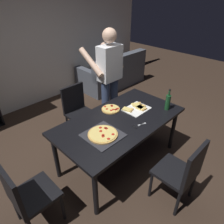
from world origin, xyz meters
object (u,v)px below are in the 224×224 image
at_px(chair_left_end, 26,194).
at_px(person_serving_pizza, 109,76).
at_px(chair_far_side, 78,109).
at_px(second_pizza_plain, 111,109).
at_px(pepperoni_pizza_on_tray, 103,135).
at_px(dining_table, 120,124).
at_px(wine_bottle, 168,102).
at_px(kitchen_scissors, 137,126).
at_px(couch, 113,74).
at_px(chair_near_camera, 183,171).

relative_size(chair_left_end, person_serving_pizza, 0.51).
height_order(chair_far_side, second_pizza_plain, chair_far_side).
bearing_deg(person_serving_pizza, chair_far_side, 157.24).
bearing_deg(pepperoni_pizza_on_tray, dining_table, 12.53).
distance_m(dining_table, wine_bottle, 0.76).
bearing_deg(kitchen_scissors, person_serving_pizza, 64.15).
bearing_deg(second_pizza_plain, dining_table, -108.57).
height_order(chair_far_side, chair_left_end, same).
xyz_separation_m(couch, person_serving_pizza, (-1.37, -1.25, 0.70)).
xyz_separation_m(person_serving_pizza, second_pizza_plain, (-0.44, -0.47, -0.24)).
distance_m(chair_far_side, person_serving_pizza, 0.75).
bearing_deg(person_serving_pizza, wine_bottle, -82.12).
bearing_deg(pepperoni_pizza_on_tray, second_pizza_plain, 35.98).
xyz_separation_m(chair_near_camera, second_pizza_plain, (0.09, 1.22, 0.25)).
bearing_deg(second_pizza_plain, pepperoni_pizza_on_tray, -144.02).
bearing_deg(pepperoni_pizza_on_tray, kitchen_scissors, -21.58).
height_order(person_serving_pizza, pepperoni_pizza_on_tray, person_serving_pizza).
relative_size(couch, wine_bottle, 5.41).
bearing_deg(dining_table, pepperoni_pizza_on_tray, -167.47).
relative_size(chair_far_side, pepperoni_pizza_on_tray, 2.16).
bearing_deg(kitchen_scissors, chair_left_end, 169.51).
relative_size(couch, pepperoni_pizza_on_tray, 4.09).
height_order(wine_bottle, second_pizza_plain, wine_bottle).
bearing_deg(kitchen_scissors, pepperoni_pizza_on_tray, 158.42).
height_order(chair_left_end, pepperoni_pizza_on_tray, chair_left_end).
bearing_deg(pepperoni_pizza_on_tray, couch, 42.12).
xyz_separation_m(chair_left_end, couch, (3.27, 1.99, -0.21)).
relative_size(chair_near_camera, chair_far_side, 1.00).
height_order(chair_left_end, kitchen_scissors, chair_left_end).
height_order(chair_near_camera, kitchen_scissors, chair_near_camera).
relative_size(couch, second_pizza_plain, 6.57).
relative_size(chair_near_camera, wine_bottle, 2.85).
bearing_deg(dining_table, second_pizza_plain, 71.43).
bearing_deg(chair_left_end, dining_table, 0.00).
distance_m(pepperoni_pizza_on_tray, second_pizza_plain, 0.60).
height_order(dining_table, kitchen_scissors, kitchen_scissors).
distance_m(dining_table, chair_left_end, 1.38).
bearing_deg(chair_far_side, chair_left_end, -145.00).
relative_size(chair_near_camera, pepperoni_pizza_on_tray, 2.16).
xyz_separation_m(couch, second_pizza_plain, (-1.81, -1.72, 0.46)).
xyz_separation_m(person_serving_pizza, pepperoni_pizza_on_tray, (-0.92, -0.82, -0.23)).
bearing_deg(chair_far_side, second_pizza_plain, -82.73).
relative_size(person_serving_pizza, pepperoni_pizza_on_tray, 4.19).
distance_m(dining_table, pepperoni_pizza_on_tray, 0.41).
bearing_deg(chair_left_end, chair_near_camera, -35.00).
bearing_deg(person_serving_pizza, chair_near_camera, -107.22).
relative_size(chair_near_camera, couch, 0.53).
height_order(chair_left_end, second_pizza_plain, chair_left_end).
relative_size(wine_bottle, second_pizza_plain, 1.21).
bearing_deg(dining_table, chair_near_camera, -90.00).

